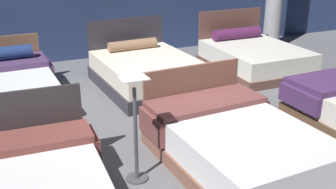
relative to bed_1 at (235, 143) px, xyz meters
name	(u,v)px	position (x,y,z in m)	size (l,w,h in m)	color
ground_plane	(186,123)	(-0.01, 1.22, -0.28)	(18.00, 18.00, 0.02)	#5B5B60
bed_1	(235,143)	(0.00, 0.00, 0.00)	(1.62, 2.20, 0.92)	brown
bed_3	(6,88)	(-2.26, 2.98, 0.00)	(1.60, 2.14, 0.88)	brown
bed_4	(148,72)	(0.03, 2.84, 0.00)	(1.68, 2.11, 1.04)	#29262E
bed_5	(254,57)	(2.28, 2.90, -0.01)	(1.58, 1.98, 1.04)	brown
price_sign	(136,142)	(-1.14, 0.14, 0.19)	(0.28, 0.24, 1.16)	#3F3F44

